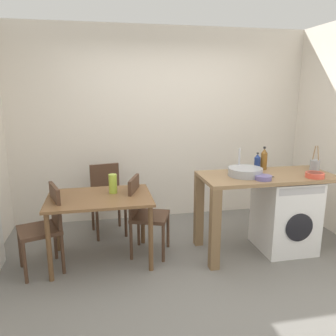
{
  "coord_description": "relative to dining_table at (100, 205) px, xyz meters",
  "views": [
    {
      "loc": [
        -0.87,
        -2.99,
        1.85
      ],
      "look_at": [
        -0.17,
        0.45,
        1.03
      ],
      "focal_mm": 35.78,
      "sensor_mm": 36.0,
      "label": 1
    }
  ],
  "objects": [
    {
      "name": "mixing_bowl",
      "position": [
        1.71,
        -0.33,
        0.3
      ],
      "size": [
        0.18,
        0.18,
        0.05
      ],
      "color": "slate",
      "rests_on": "kitchen_counter"
    },
    {
      "name": "kitchen_counter",
      "position": [
        1.65,
        -0.13,
        0.12
      ],
      "size": [
        1.5,
        0.68,
        0.92
      ],
      "color": "olive",
      "rests_on": "ground_plane"
    },
    {
      "name": "sink_basin",
      "position": [
        1.6,
        -0.13,
        0.32
      ],
      "size": [
        0.38,
        0.38,
        0.09
      ],
      "primitive_type": "cylinder",
      "color": "#9EA0A5",
      "rests_on": "kitchen_counter"
    },
    {
      "name": "vase",
      "position": [
        0.15,
        0.1,
        0.2
      ],
      "size": [
        0.09,
        0.09,
        0.21
      ],
      "primitive_type": "cylinder",
      "color": "#A8C63D",
      "rests_on": "dining_table"
    },
    {
      "name": "chair_person_seat",
      "position": [
        -0.55,
        -0.08,
        -0.14
      ],
      "size": [
        0.51,
        0.51,
        0.9
      ],
      "rotation": [
        0.0,
        0.0,
        1.89
      ],
      "color": "#4C3323",
      "rests_on": "ground_plane"
    },
    {
      "name": "tap",
      "position": [
        1.6,
        0.05,
        0.42
      ],
      "size": [
        0.02,
        0.02,
        0.28
      ],
      "primitive_type": "cylinder",
      "color": "#B2B2B7",
      "rests_on": "kitchen_counter"
    },
    {
      "name": "bottle_squat_brown",
      "position": [
        1.94,
        0.12,
        0.4
      ],
      "size": [
        0.08,
        0.08,
        0.27
      ],
      "color": "brown",
      "rests_on": "kitchen_counter"
    },
    {
      "name": "scissors",
      "position": [
        1.81,
        -0.23,
        0.28
      ],
      "size": [
        0.15,
        0.06,
        0.01
      ],
      "color": "#B2B2B7",
      "rests_on": "kitchen_counter"
    },
    {
      "name": "colander",
      "position": [
        2.31,
        -0.35,
        0.31
      ],
      "size": [
        0.2,
        0.2,
        0.06
      ],
      "color": "#D84C38",
      "rests_on": "kitchen_counter"
    },
    {
      "name": "chair_spare_by_wall",
      "position": [
        0.09,
        0.77,
        -0.14
      ],
      "size": [
        0.46,
        0.46,
        0.9
      ],
      "rotation": [
        0.0,
        0.0,
        3.31
      ],
      "color": "#4C3323",
      "rests_on": "ground_plane"
    },
    {
      "name": "wall_back",
      "position": [
        0.91,
        1.25,
        0.71
      ],
      "size": [
        4.6,
        0.1,
        2.7
      ],
      "primitive_type": "cube",
      "color": "silver",
      "rests_on": "ground_plane"
    },
    {
      "name": "ground_plane",
      "position": [
        0.91,
        -0.5,
        -0.64
      ],
      "size": [
        5.46,
        5.46,
        0.0
      ],
      "primitive_type": "plane",
      "color": "slate"
    },
    {
      "name": "dining_table",
      "position": [
        0.0,
        0.0,
        0.0
      ],
      "size": [
        1.1,
        0.76,
        0.74
      ],
      "color": "brown",
      "rests_on": "ground_plane"
    },
    {
      "name": "chair_opposite",
      "position": [
        0.48,
        0.08,
        -0.14
      ],
      "size": [
        0.51,
        0.51,
        0.9
      ],
      "rotation": [
        0.0,
        0.0,
        -1.92
      ],
      "color": "#4C3323",
      "rests_on": "ground_plane"
    },
    {
      "name": "washing_machine",
      "position": [
        2.12,
        -0.14,
        -0.21
      ],
      "size": [
        0.6,
        0.61,
        0.86
      ],
      "color": "white",
      "rests_on": "ground_plane"
    },
    {
      "name": "bottle_tall_green",
      "position": [
        1.86,
        0.12,
        0.37
      ],
      "size": [
        0.07,
        0.07,
        0.2
      ],
      "color": "navy",
      "rests_on": "kitchen_counter"
    },
    {
      "name": "utensil_crock",
      "position": [
        2.49,
        -0.08,
        0.35
      ],
      "size": [
        0.11,
        0.11,
        0.3
      ],
      "color": "gray",
      "rests_on": "kitchen_counter"
    }
  ]
}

